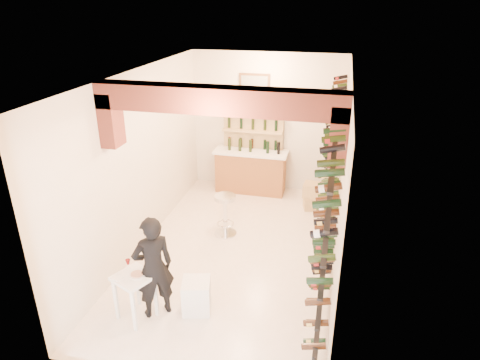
% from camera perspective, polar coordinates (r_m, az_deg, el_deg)
% --- Properties ---
extents(ground, '(6.00, 6.00, 0.00)m').
position_cam_1_polar(ground, '(7.90, -0.51, -9.53)').
color(ground, white).
rests_on(ground, ground).
extents(room_shell, '(3.52, 6.02, 3.21)m').
position_cam_1_polar(room_shell, '(6.70, -1.11, 5.62)').
color(room_shell, silver).
rests_on(room_shell, ground).
extents(wine_rack, '(0.32, 5.70, 2.56)m').
position_cam_1_polar(wine_rack, '(7.00, 11.71, -0.24)').
color(wine_rack, black).
rests_on(wine_rack, ground).
extents(back_counter, '(1.70, 0.62, 1.29)m').
position_cam_1_polar(back_counter, '(10.01, 1.44, 1.33)').
color(back_counter, '#995C2F').
rests_on(back_counter, ground).
extents(back_shelving, '(1.40, 0.31, 2.73)m').
position_cam_1_polar(back_shelving, '(10.02, 1.77, 5.21)').
color(back_shelving, tan).
rests_on(back_shelving, ground).
extents(tasting_table, '(0.65, 0.65, 0.87)m').
position_cam_1_polar(tasting_table, '(6.34, -14.01, -13.28)').
color(tasting_table, white).
rests_on(tasting_table, ground).
extents(white_stool, '(0.49, 0.49, 0.50)m').
position_cam_1_polar(white_stool, '(6.51, -5.85, -15.18)').
color(white_stool, white).
rests_on(white_stool, ground).
extents(person, '(0.69, 0.67, 1.59)m').
position_cam_1_polar(person, '(6.22, -11.56, -11.41)').
color(person, black).
rests_on(person, ground).
extents(chrome_barstool, '(0.43, 0.43, 0.84)m').
position_cam_1_polar(chrome_barstool, '(8.19, -1.99, -4.34)').
color(chrome_barstool, silver).
rests_on(chrome_barstool, ground).
extents(crate_lower, '(0.54, 0.43, 0.28)m').
position_cam_1_polar(crate_lower, '(9.47, 9.99, -3.00)').
color(crate_lower, tan).
rests_on(crate_lower, ground).
extents(crate_upper, '(0.55, 0.40, 0.30)m').
position_cam_1_polar(crate_upper, '(9.34, 10.11, -1.39)').
color(crate_upper, tan).
rests_on(crate_upper, crate_lower).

